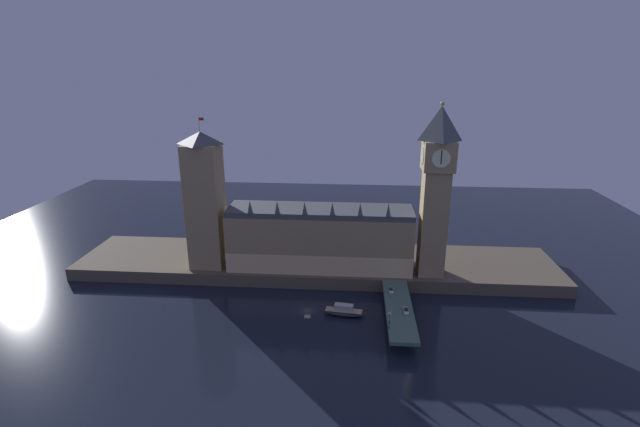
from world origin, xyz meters
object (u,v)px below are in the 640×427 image
object	(u,v)px
car_southbound_lead	(406,311)
pedestrian_near_rail	(389,322)
victoria_tower	(205,201)
clock_tower	(436,187)
boat_upstream	(344,312)
street_lamp_near	(389,318)
car_northbound_lead	(391,290)

from	to	relation	value
car_southbound_lead	pedestrian_near_rail	xyz separation A→B (m)	(-6.63, -8.51, 0.23)
victoria_tower	car_southbound_lead	bearing A→B (deg)	-23.61
clock_tower	boat_upstream	world-z (taller)	clock_tower
pedestrian_near_rail	street_lamp_near	size ratio (longest dim) A/B	0.26
clock_tower	pedestrian_near_rail	xyz separation A→B (m)	(-20.14, -43.62, -37.51)
victoria_tower	pedestrian_near_rail	world-z (taller)	victoria_tower
victoria_tower	car_northbound_lead	bearing A→B (deg)	-14.76
victoria_tower	car_southbound_lead	world-z (taller)	victoria_tower
car_southbound_lead	pedestrian_near_rail	bearing A→B (deg)	-127.93
car_northbound_lead	pedestrian_near_rail	world-z (taller)	pedestrian_near_rail
pedestrian_near_rail	street_lamp_near	bearing A→B (deg)	-97.80
car_northbound_lead	boat_upstream	size ratio (longest dim) A/B	0.28
clock_tower	car_northbound_lead	distance (m)	46.01
clock_tower	car_northbound_lead	size ratio (longest dim) A/B	16.15
clock_tower	boat_upstream	distance (m)	63.15
pedestrian_near_rail	boat_upstream	size ratio (longest dim) A/B	0.10
boat_upstream	car_northbound_lead	bearing A→B (deg)	28.42
victoria_tower	car_northbound_lead	distance (m)	88.06
car_southbound_lead	street_lamp_near	bearing A→B (deg)	-121.61
car_southbound_lead	pedestrian_near_rail	world-z (taller)	pedestrian_near_rail
victoria_tower	boat_upstream	distance (m)	77.15
street_lamp_near	car_northbound_lead	bearing A→B (deg)	84.54
clock_tower	victoria_tower	bearing A→B (deg)	178.88
victoria_tower	car_southbound_lead	xyz separation A→B (m)	(84.73, -37.03, -29.26)
car_northbound_lead	street_lamp_near	xyz separation A→B (m)	(-2.61, -27.31, 3.36)
clock_tower	pedestrian_near_rail	world-z (taller)	clock_tower
street_lamp_near	boat_upstream	bearing A→B (deg)	132.50
pedestrian_near_rail	street_lamp_near	world-z (taller)	street_lamp_near
clock_tower	street_lamp_near	distance (m)	61.41
car_southbound_lead	street_lamp_near	world-z (taller)	street_lamp_near
pedestrian_near_rail	boat_upstream	distance (m)	22.29
boat_upstream	pedestrian_near_rail	bearing A→B (deg)	-41.51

